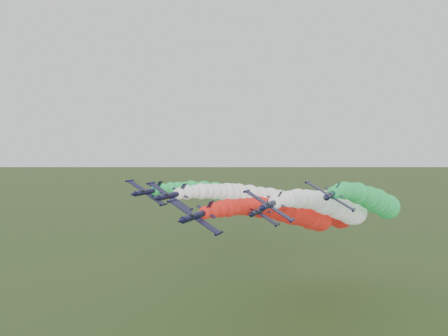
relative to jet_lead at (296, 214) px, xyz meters
The scene contains 6 objects.
jet_lead is the anchor object (origin of this frame).
jet_inner_left 16.68m from the jet_lead, 134.16° to the left, with size 16.95×86.11×18.76m.
jet_inner_right 16.23m from the jet_lead, 52.44° to the left, with size 17.22×86.39×19.04m.
jet_outer_left 28.75m from the jet_lead, 139.20° to the left, with size 17.57×86.74×19.39m.
jet_outer_right 28.08m from the jet_lead, 44.02° to the left, with size 17.29×86.46×19.11m.
jet_trail 25.97m from the jet_lead, 81.92° to the left, with size 17.75×86.92×19.57m.
Camera 1 is at (32.24, -76.89, 52.60)m, focal length 35.00 mm.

